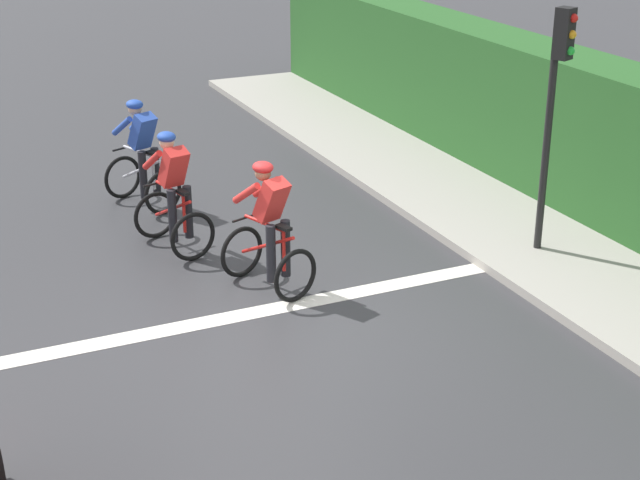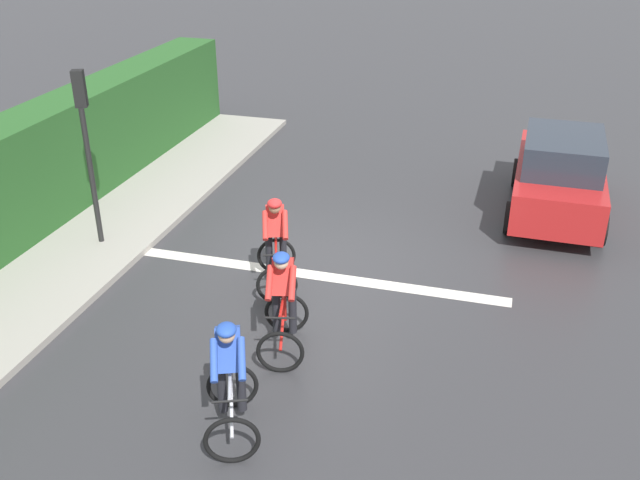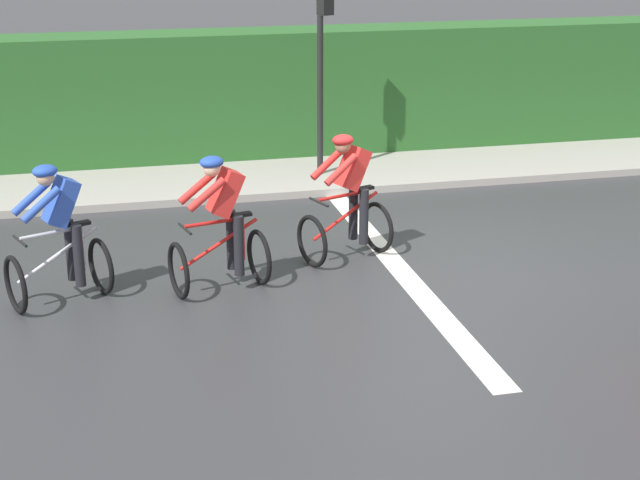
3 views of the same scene
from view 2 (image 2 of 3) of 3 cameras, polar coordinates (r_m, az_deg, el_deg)
name	(u,v)px [view 2 (image 2 of 3)]	position (r m, az deg, el deg)	size (l,w,h in m)	color
ground_plane	(317,262)	(13.04, -0.25, -1.74)	(80.00, 80.00, 0.00)	#333335
sidewalk_kerb	(34,277)	(13.39, -21.92, -2.76)	(2.80, 19.53, 0.12)	#9E998E
road_marking_stop_line	(309,274)	(12.62, -0.88, -2.76)	(7.00, 0.30, 0.01)	silver
cyclist_lead	(230,380)	(8.88, -7.20, -11.06)	(1.03, 1.26, 1.66)	black
cyclist_second	(283,304)	(10.28, -2.97, -5.10)	(0.91, 1.21, 1.66)	black
cyclist_mid	(276,245)	(11.91, -3.55, -0.39)	(1.00, 1.24, 1.66)	black
car_red	(559,175)	(15.40, 18.61, 4.98)	(1.95, 4.13, 1.76)	#B21E1E
traffic_light_near_crossing	(86,134)	(13.44, -18.23, 8.10)	(0.26, 0.30, 3.34)	black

